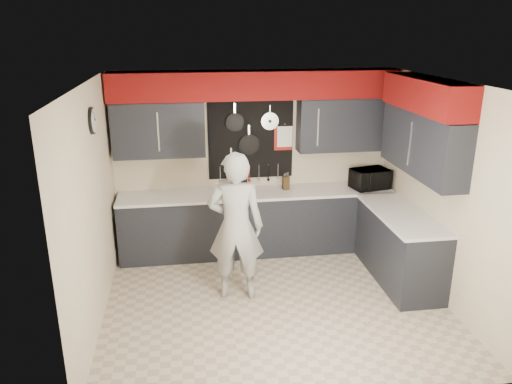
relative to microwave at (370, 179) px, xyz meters
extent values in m
plane|color=#BBB391|center=(-1.64, -1.37, -1.06)|extent=(4.00, 4.00, 0.00)
cube|color=beige|center=(-1.64, 0.38, 0.24)|extent=(4.00, 0.01, 2.60)
cube|color=black|center=(-2.97, 0.22, 0.76)|extent=(1.24, 0.32, 0.75)
cube|color=black|center=(-0.36, 0.22, 0.76)|extent=(1.34, 0.32, 0.75)
cube|color=maroon|center=(-1.64, 0.20, 1.34)|extent=(3.94, 0.36, 0.38)
cube|color=black|center=(-1.69, 0.37, 0.56)|extent=(1.22, 0.03, 1.15)
cylinder|color=black|center=(-1.92, 0.33, 0.82)|extent=(0.26, 0.04, 0.26)
cylinder|color=black|center=(-1.72, 0.33, 0.49)|extent=(0.30, 0.04, 0.30)
cylinder|color=black|center=(-1.98, 0.33, 0.18)|extent=(0.27, 0.04, 0.27)
cylinder|color=silver|center=(-1.42, 0.33, 0.82)|extent=(0.25, 0.02, 0.25)
cube|color=#9C150C|center=(-1.22, 0.35, 0.56)|extent=(0.26, 0.01, 0.34)
cube|color=white|center=(-1.20, 0.33, 0.59)|extent=(0.22, 0.01, 0.30)
cylinder|color=silver|center=(-2.14, 0.34, 0.07)|extent=(0.01, 0.01, 0.20)
cylinder|color=silver|center=(-2.00, 0.34, 0.07)|extent=(0.01, 0.01, 0.20)
cylinder|color=silver|center=(-1.85, 0.34, 0.07)|extent=(0.01, 0.01, 0.20)
cylinder|color=silver|center=(-1.71, 0.34, 0.07)|extent=(0.01, 0.01, 0.20)
cylinder|color=silver|center=(-1.57, 0.34, 0.07)|extent=(0.01, 0.01, 0.20)
cylinder|color=silver|center=(-1.43, 0.34, 0.07)|extent=(0.01, 0.01, 0.20)
cylinder|color=silver|center=(-1.29, 0.34, 0.07)|extent=(0.01, 0.01, 0.20)
cube|color=beige|center=(0.36, -1.37, 0.24)|extent=(0.01, 3.50, 2.60)
cube|color=black|center=(0.20, -1.07, 0.76)|extent=(0.32, 1.70, 0.75)
cube|color=maroon|center=(0.18, -1.07, 1.34)|extent=(0.36, 1.70, 0.38)
cube|color=beige|center=(-3.63, -1.37, 0.24)|extent=(0.01, 3.50, 2.60)
cylinder|color=black|center=(-3.62, -0.97, 1.12)|extent=(0.04, 0.30, 0.30)
cylinder|color=white|center=(-3.59, -0.97, 1.12)|extent=(0.01, 0.26, 0.26)
cube|color=black|center=(-1.64, 0.08, -0.62)|extent=(3.90, 0.60, 0.88)
cube|color=white|center=(-1.64, 0.07, -0.16)|extent=(3.90, 0.63, 0.04)
cube|color=black|center=(0.06, -1.02, -0.62)|extent=(0.60, 1.60, 0.88)
cube|color=white|center=(0.05, -1.02, -0.16)|extent=(0.63, 1.60, 0.04)
cube|color=black|center=(-1.64, -0.18, -1.01)|extent=(3.90, 0.06, 0.10)
imported|color=black|center=(0.00, 0.00, 0.00)|extent=(0.59, 0.46, 0.29)
cube|color=#332210|center=(-1.21, 0.13, -0.05)|extent=(0.10, 0.10, 0.20)
cylinder|color=white|center=(-1.99, 0.16, -0.06)|extent=(0.13, 0.13, 0.16)
cube|color=black|center=(-1.86, 0.07, -0.13)|extent=(0.19, 0.23, 0.03)
cube|color=black|center=(-1.86, 0.15, 0.03)|extent=(0.18, 0.07, 0.30)
cube|color=black|center=(-1.86, 0.07, 0.16)|extent=(0.19, 0.23, 0.06)
cylinder|color=black|center=(-1.86, 0.05, -0.04)|extent=(0.11, 0.11, 0.14)
imported|color=#ACACA9|center=(-2.07, -1.15, -0.15)|extent=(0.73, 0.54, 1.82)
camera|label=1|loc=(-2.63, -6.58, 2.10)|focal=35.00mm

